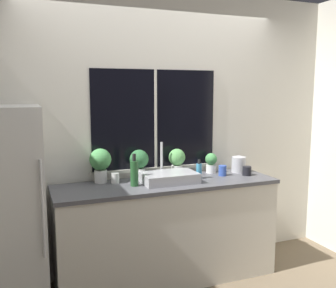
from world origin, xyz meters
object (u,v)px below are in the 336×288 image
refrigerator (4,210)px  potted_plant_center_left (139,162)px  sink (169,177)px  soap_bottle (199,171)px  mug_black (247,171)px  mug_blue (222,171)px  potted_plant_center_right (177,160)px  mug_white (115,178)px  kettle (239,164)px  potted_plant_far_right (211,162)px  potted_plant_far_left (100,162)px  bottle_tall (134,173)px

refrigerator → potted_plant_center_left: refrigerator is taller
refrigerator → sink: 1.39m
soap_bottle → mug_black: soap_bottle is taller
mug_black → soap_bottle: bearing=174.2°
sink → mug_blue: size_ratio=4.91×
sink → potted_plant_center_left: bearing=135.0°
potted_plant_center_right → mug_white: potted_plant_center_right is taller
mug_black → kettle: kettle is taller
sink → mug_white: (-0.46, 0.14, 0.00)m
potted_plant_center_right → mug_black: bearing=-20.1°
mug_blue → kettle: kettle is taller
mug_black → mug_blue: mug_blue is taller
soap_bottle → mug_blue: bearing=5.6°
potted_plant_far_right → kettle: potted_plant_far_right is taller
potted_plant_far_left → bottle_tall: potted_plant_far_left is taller
refrigerator → mug_blue: refrigerator is taller
bottle_tall → mug_white: (-0.13, 0.15, -0.07)m
potted_plant_far_right → soap_bottle: bearing=-140.7°
potted_plant_far_left → soap_bottle: bearing=-11.7°
potted_plant_far_left → bottle_tall: (0.25, -0.23, -0.07)m
mug_blue → potted_plant_center_left: bearing=168.7°
refrigerator → sink: bearing=-1.5°
soap_bottle → bottle_tall: size_ratio=0.64×
refrigerator → bottle_tall: refrigerator is taller
mug_black → mug_blue: bearing=161.5°
mug_blue → kettle: 0.25m
refrigerator → potted_plant_center_left: (1.16, 0.18, 0.27)m
potted_plant_far_right → bottle_tall: bottle_tall is taller
sink → potted_plant_center_right: (0.17, 0.21, 0.11)m
potted_plant_center_right → mug_black: (0.64, -0.24, -0.11)m
potted_plant_center_left → kettle: (1.03, -0.08, -0.08)m
refrigerator → bottle_tall: bearing=-2.6°
potted_plant_far_right → bottle_tall: 0.90m
sink → mug_blue: bearing=5.5°
sink → potted_plant_center_left: (-0.21, 0.21, 0.12)m
mug_blue → mug_white: (-1.05, 0.08, -0.00)m
refrigerator → mug_white: bearing=6.5°
mug_black → kettle: 0.16m
soap_bottle → potted_plant_center_left: bearing=160.8°
mug_black → potted_plant_far_right: bearing=138.9°
sink → kettle: bearing=9.6°
mug_white → kettle: kettle is taller
sink → potted_plant_far_left: 0.63m
soap_bottle → kettle: size_ratio=1.04×
potted_plant_far_right → mug_black: (0.27, -0.24, -0.06)m
potted_plant_center_right → mug_black: size_ratio=3.01×
potted_plant_center_right → kettle: potted_plant_center_right is taller
potted_plant_center_left → potted_plant_center_right: bearing=0.0°
refrigerator → potted_plant_far_right: bearing=5.3°
sink → kettle: 0.83m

